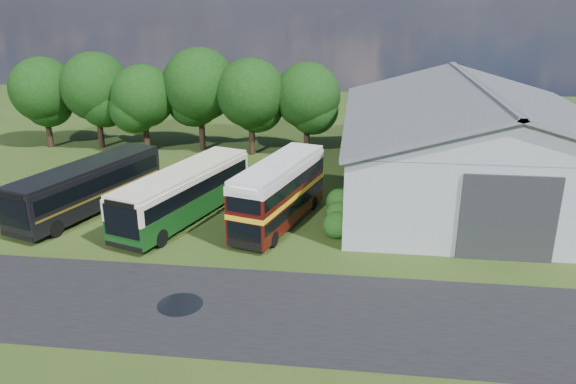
# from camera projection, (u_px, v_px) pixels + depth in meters

# --- Properties ---
(ground) EXTENTS (120.00, 120.00, 0.00)m
(ground) POSITION_uv_depth(u_px,v_px,m) (225.00, 277.00, 29.59)
(ground) COLOR #253C13
(ground) RESTS_ON ground
(asphalt_road) EXTENTS (60.00, 8.00, 0.02)m
(asphalt_road) POSITION_uv_depth(u_px,v_px,m) (273.00, 311.00, 26.43)
(asphalt_road) COLOR black
(asphalt_road) RESTS_ON ground
(puddle) EXTENTS (2.20, 2.20, 0.01)m
(puddle) POSITION_uv_depth(u_px,v_px,m) (180.00, 305.00, 26.96)
(puddle) COLOR black
(puddle) RESTS_ON ground
(storage_shed) EXTENTS (18.80, 24.80, 8.15)m
(storage_shed) POSITION_uv_depth(u_px,v_px,m) (471.00, 137.00, 41.37)
(storage_shed) COLOR gray
(storage_shed) RESTS_ON ground
(tree_far_left) EXTENTS (6.12, 6.12, 8.64)m
(tree_far_left) POSITION_uv_depth(u_px,v_px,m) (43.00, 90.00, 52.89)
(tree_far_left) COLOR black
(tree_far_left) RESTS_ON ground
(tree_left_a) EXTENTS (6.46, 6.46, 9.12)m
(tree_left_a) POSITION_uv_depth(u_px,v_px,m) (95.00, 87.00, 52.66)
(tree_left_a) COLOR black
(tree_left_a) RESTS_ON ground
(tree_left_b) EXTENTS (5.78, 5.78, 8.16)m
(tree_left_b) POSITION_uv_depth(u_px,v_px,m) (143.00, 96.00, 51.34)
(tree_left_b) COLOR black
(tree_left_b) RESTS_ON ground
(tree_mid) EXTENTS (6.80, 6.80, 9.60)m
(tree_mid) POSITION_uv_depth(u_px,v_px,m) (200.00, 85.00, 51.66)
(tree_mid) COLOR black
(tree_mid) RESTS_ON ground
(tree_right_a) EXTENTS (6.26, 6.26, 8.83)m
(tree_right_a) POSITION_uv_depth(u_px,v_px,m) (251.00, 93.00, 50.30)
(tree_right_a) COLOR black
(tree_right_a) RESTS_ON ground
(tree_right_b) EXTENTS (5.98, 5.98, 8.45)m
(tree_right_b) POSITION_uv_depth(u_px,v_px,m) (307.00, 96.00, 50.54)
(tree_right_b) COLOR black
(tree_right_b) RESTS_ON ground
(shrub_front) EXTENTS (1.70, 1.70, 1.70)m
(shrub_front) POSITION_uv_depth(u_px,v_px,m) (336.00, 237.00, 34.54)
(shrub_front) COLOR #194714
(shrub_front) RESTS_ON ground
(shrub_mid) EXTENTS (1.60, 1.60, 1.60)m
(shrub_mid) POSITION_uv_depth(u_px,v_px,m) (338.00, 224.00, 36.41)
(shrub_mid) COLOR #194714
(shrub_mid) RESTS_ON ground
(shrub_back) EXTENTS (1.80, 1.80, 1.80)m
(shrub_back) POSITION_uv_depth(u_px,v_px,m) (339.00, 213.00, 38.28)
(shrub_back) COLOR #194714
(shrub_back) RESTS_ON ground
(bus_green_single) EXTENTS (6.44, 12.49, 3.37)m
(bus_green_single) POSITION_uv_depth(u_px,v_px,m) (184.00, 193.00, 36.74)
(bus_green_single) COLOR black
(bus_green_single) RESTS_ON ground
(bus_maroon_double) EXTENTS (5.11, 10.09, 4.21)m
(bus_maroon_double) POSITION_uv_depth(u_px,v_px,m) (279.00, 193.00, 35.77)
(bus_maroon_double) COLOR black
(bus_maroon_double) RESTS_ON ground
(bus_dark_single) EXTENTS (6.37, 12.35, 3.33)m
(bus_dark_single) POSITION_uv_depth(u_px,v_px,m) (88.00, 187.00, 38.03)
(bus_dark_single) COLOR black
(bus_dark_single) RESTS_ON ground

